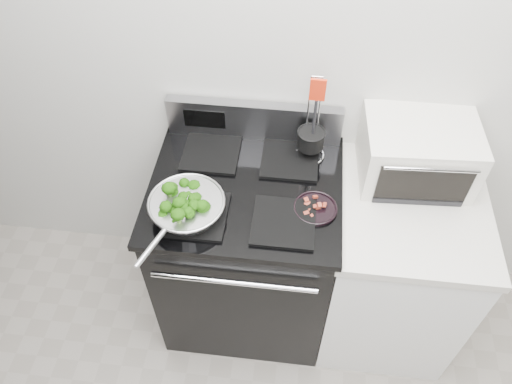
# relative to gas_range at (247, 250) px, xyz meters

# --- Properties ---
(back_wall) EXTENTS (4.00, 0.02, 2.70)m
(back_wall) POSITION_rel_gas_range_xyz_m (0.30, 0.34, 0.86)
(back_wall) COLOR #BBB9B1
(back_wall) RESTS_ON ground
(gas_range) EXTENTS (0.79, 0.69, 1.13)m
(gas_range) POSITION_rel_gas_range_xyz_m (0.00, 0.00, 0.00)
(gas_range) COLOR black
(gas_range) RESTS_ON floor
(counter) EXTENTS (0.62, 0.68, 0.92)m
(counter) POSITION_rel_gas_range_xyz_m (0.68, -0.00, -0.03)
(counter) COLOR white
(counter) RESTS_ON floor
(skillet) EXTENTS (0.30, 0.45, 0.06)m
(skillet) POSITION_rel_gas_range_xyz_m (-0.20, -0.17, 0.51)
(skillet) COLOR silver
(skillet) RESTS_ON gas_range
(broccoli_pile) EXTENTS (0.23, 0.23, 0.08)m
(broccoli_pile) POSITION_rel_gas_range_xyz_m (-0.20, -0.17, 0.53)
(broccoli_pile) COLOR black
(broccoli_pile) RESTS_ON skillet
(bacon_plate) EXTENTS (0.17, 0.17, 0.04)m
(bacon_plate) POSITION_rel_gas_range_xyz_m (0.29, -0.09, 0.48)
(bacon_plate) COLOR black
(bacon_plate) RESTS_ON gas_range
(utensil_holder) EXTENTS (0.13, 0.13, 0.41)m
(utensil_holder) POSITION_rel_gas_range_xyz_m (0.25, 0.21, 0.53)
(utensil_holder) COLOR silver
(utensil_holder) RESTS_ON gas_range
(toaster_oven) EXTENTS (0.46, 0.36, 0.26)m
(toaster_oven) POSITION_rel_gas_range_xyz_m (0.68, 0.17, 0.56)
(toaster_oven) COLOR silver
(toaster_oven) RESTS_ON counter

